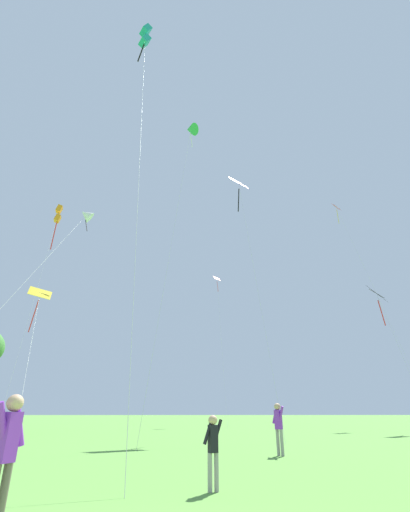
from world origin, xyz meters
name	(u,v)px	position (x,y,z in m)	size (l,w,h in m)	color
kite_white_distant	(86,215)	(-7.11, 17.18, 13.07)	(1.17, 12.08, 13.62)	white
kite_black_large	(379,300)	(16.52, 28.25, 10.81)	(1.84, 6.59, 12.27)	black
kite_green_small	(191,130)	(-0.64, 21.77, 24.42)	(2.52, 9.17, 25.15)	green
kite_yellow_diamond	(38,301)	(-8.98, 16.86, 7.28)	(3.91, 7.61, 8.24)	yellow
kite_pink_low	(341,217)	(20.43, 41.91, 27.08)	(3.65, 8.58, 29.69)	pink
kite_orange_box	(58,215)	(-15.83, 32.86, 21.90)	(3.26, 10.16, 23.17)	orange
kite_purple_streamer	(239,190)	(3.82, 24.83, 20.16)	(1.97, 9.59, 21.96)	purple
kite_teal_box	(145,37)	(-4.12, 15.87, 28.18)	(3.53, 11.92, 29.40)	teal
kite_red_high	(218,287)	(2.66, 42.53, 16.68)	(1.10, 10.14, 18.54)	red
person_far_back	(7,447)	(-2.38, 2.23, 1.01)	(0.31, 0.52, 1.68)	#665B4C
person_near_tree	(279,424)	(3.15, 11.32, 1.05)	(0.43, 0.48, 1.75)	gray
person_child_small	(213,445)	(0.50, 5.05, 0.84)	(0.44, 0.23, 1.39)	gray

